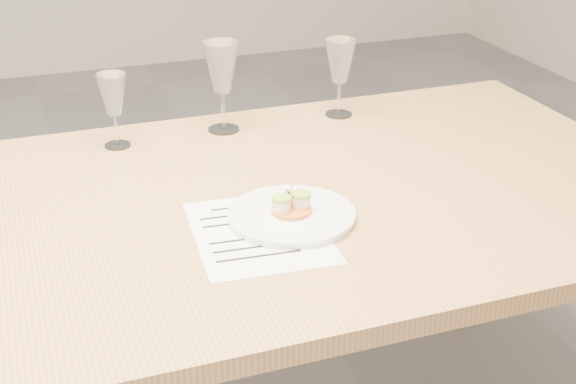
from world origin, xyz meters
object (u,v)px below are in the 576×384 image
object	(u,v)px
wine_glass_2	(113,96)
wine_glass_4	(340,63)
dinner_plate	(292,214)
dining_table	(112,249)
recipe_sheet	(259,232)
wine_glass_3	(222,69)

from	to	relation	value
wine_glass_2	wine_glass_4	bearing A→B (deg)	1.67
dinner_plate	dining_table	bearing A→B (deg)	160.19
dinner_plate	wine_glass_2	size ratio (longest dim) A/B	1.41
recipe_sheet	wine_glass_4	bearing A→B (deg)	58.32
dining_table	recipe_sheet	distance (m)	0.31
dinner_plate	recipe_sheet	distance (m)	0.08
dinner_plate	wine_glass_4	bearing A→B (deg)	58.12
wine_glass_3	wine_glass_4	xyz separation A→B (m)	(0.31, 0.00, -0.02)
wine_glass_2	wine_glass_3	xyz separation A→B (m)	(0.26, 0.01, 0.03)
dining_table	wine_glass_3	xyz separation A→B (m)	(0.34, 0.38, 0.22)
recipe_sheet	wine_glass_2	bearing A→B (deg)	113.91
dining_table	dinner_plate	size ratio (longest dim) A/B	9.66
dinner_plate	wine_glass_4	world-z (taller)	wine_glass_4
dining_table	wine_glass_4	xyz separation A→B (m)	(0.65, 0.39, 0.21)
recipe_sheet	wine_glass_4	xyz separation A→B (m)	(0.39, 0.54, 0.14)
wine_glass_2	wine_glass_4	size ratio (longest dim) A/B	0.88
dinner_plate	wine_glass_2	bearing A→B (deg)	117.89
dining_table	recipe_sheet	size ratio (longest dim) A/B	7.29
wine_glass_2	wine_glass_3	distance (m)	0.27
recipe_sheet	wine_glass_2	xyz separation A→B (m)	(-0.18, 0.52, 0.12)
recipe_sheet	wine_glass_4	world-z (taller)	wine_glass_4
dinner_plate	recipe_sheet	size ratio (longest dim) A/B	0.76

